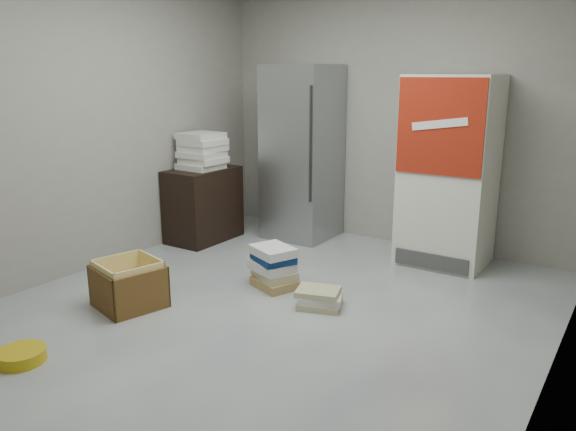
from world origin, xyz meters
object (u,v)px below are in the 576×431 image
(cardboard_box, at_px, (129,288))
(wood_shelf, at_px, (203,205))
(coke_cooler, at_px, (449,171))
(steel_fridge, at_px, (302,153))
(phonebook_stack_main, at_px, (273,267))

(cardboard_box, bearing_deg, wood_shelf, 128.43)
(wood_shelf, bearing_deg, cardboard_box, -66.68)
(coke_cooler, xyz_separation_m, wood_shelf, (-2.48, -0.72, -0.50))
(wood_shelf, height_order, cardboard_box, wood_shelf)
(steel_fridge, distance_m, cardboard_box, 2.59)
(wood_shelf, xyz_separation_m, phonebook_stack_main, (1.47, -0.75, -0.22))
(steel_fridge, xyz_separation_m, cardboard_box, (-0.08, -2.46, -0.79))
(coke_cooler, bearing_deg, steel_fridge, 179.82)
(steel_fridge, xyz_separation_m, wood_shelf, (-0.83, -0.73, -0.55))
(steel_fridge, height_order, coke_cooler, steel_fridge)
(steel_fridge, xyz_separation_m, coke_cooler, (1.65, -0.01, -0.05))
(cardboard_box, bearing_deg, coke_cooler, 69.86)
(steel_fridge, relative_size, coke_cooler, 1.06)
(wood_shelf, bearing_deg, steel_fridge, 41.31)
(steel_fridge, height_order, cardboard_box, steel_fridge)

